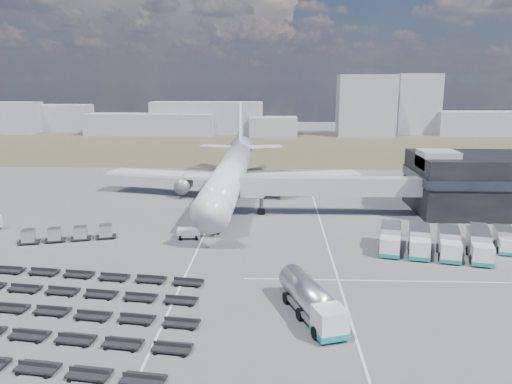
{
  "coord_description": "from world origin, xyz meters",
  "views": [
    {
      "loc": [
        8.63,
        -62.49,
        22.79
      ],
      "look_at": [
        5.29,
        20.16,
        4.0
      ],
      "focal_mm": 35.0,
      "sensor_mm": 36.0,
      "label": 1
    }
  ],
  "objects": [
    {
      "name": "ground",
      "position": [
        0.0,
        0.0,
        0.0
      ],
      "size": [
        420.0,
        420.0,
        0.0
      ],
      "primitive_type": "plane",
      "color": "#565659",
      "rests_on": "ground"
    },
    {
      "name": "grass_strip",
      "position": [
        0.0,
        110.0,
        0.01
      ],
      "size": [
        420.0,
        90.0,
        0.01
      ],
      "primitive_type": "cube",
      "color": "#4E482F",
      "rests_on": "ground"
    },
    {
      "name": "lane_markings",
      "position": [
        9.77,
        3.0,
        0.01
      ],
      "size": [
        47.12,
        110.0,
        0.01
      ],
      "color": "silver",
      "rests_on": "ground"
    },
    {
      "name": "terminal",
      "position": [
        47.77,
        23.96,
        5.25
      ],
      "size": [
        30.4,
        16.4,
        11.0
      ],
      "color": "black",
      "rests_on": "ground"
    },
    {
      "name": "jet_bridge",
      "position": [
        15.9,
        20.42,
        5.05
      ],
      "size": [
        30.3,
        3.8,
        7.05
      ],
      "color": "#939399",
      "rests_on": "ground"
    },
    {
      "name": "airliner",
      "position": [
        0.0,
        32.38,
        5.29
      ],
      "size": [
        51.59,
        64.53,
        17.62
      ],
      "color": "silver",
      "rests_on": "ground"
    },
    {
      "name": "skyline",
      "position": [
        12.1,
        148.45,
        7.8
      ],
      "size": [
        302.05,
        27.83,
        25.02
      ],
      "color": "#989AA5",
      "rests_on": "ground"
    },
    {
      "name": "fuel_tanker",
      "position": [
        12.2,
        -17.43,
        1.79
      ],
      "size": [
        6.28,
        11.41,
        3.59
      ],
      "rotation": [
        0.0,
        0.0,
        0.33
      ],
      "color": "silver",
      "rests_on": "ground"
    },
    {
      "name": "pushback_tug",
      "position": [
        -4.0,
        6.72,
        0.74
      ],
      "size": [
        3.44,
        2.12,
        1.48
      ],
      "primitive_type": "cube",
      "rotation": [
        0.0,
        0.0,
        0.08
      ],
      "color": "silver",
      "rests_on": "ground"
    },
    {
      "name": "catering_truck",
      "position": [
        4.5,
        37.47,
        1.39
      ],
      "size": [
        2.77,
        6.04,
        2.71
      ],
      "rotation": [
        0.0,
        0.0,
        0.06
      ],
      "color": "silver",
      "rests_on": "ground"
    },
    {
      "name": "service_trucks_near",
      "position": [
        29.67,
        1.3,
        1.67
      ],
      "size": [
        15.22,
        10.67,
        3.07
      ],
      "rotation": [
        0.0,
        0.0,
        -0.24
      ],
      "color": "silver",
      "rests_on": "ground"
    },
    {
      "name": "service_trucks_far",
      "position": [
        39.92,
        3.64,
        1.39
      ],
      "size": [
        9.71,
        8.24,
        2.55
      ],
      "rotation": [
        0.0,
        0.0,
        -0.25
      ],
      "color": "silver",
      "rests_on": "ground"
    },
    {
      "name": "uld_row",
      "position": [
        -21.14,
        4.77,
        1.1
      ],
      "size": [
        13.26,
        5.32,
        1.84
      ],
      "rotation": [
        0.0,
        0.0,
        0.28
      ],
      "color": "black",
      "rests_on": "ground"
    },
    {
      "name": "baggage_dollies",
      "position": [
        -15.72,
        -17.87,
        0.4
      ],
      "size": [
        36.84,
        24.53,
        0.8
      ],
      "rotation": [
        0.0,
        0.0,
        -0.13
      ],
      "color": "black",
      "rests_on": "ground"
    }
  ]
}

